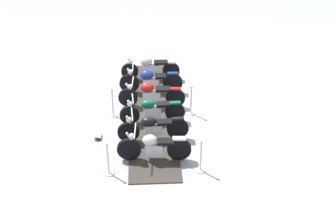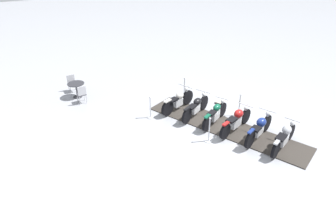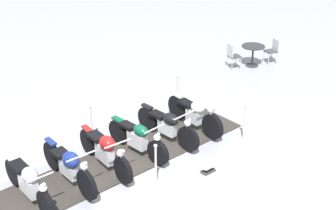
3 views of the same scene
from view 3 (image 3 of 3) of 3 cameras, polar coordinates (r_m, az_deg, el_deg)
name	(u,v)px [view 3 (image 3 of 3)]	position (r m, az deg, el deg)	size (l,w,h in m)	color
ground_plane	(122,161)	(12.63, -5.26, -6.37)	(80.00, 80.00, 0.00)	#A8AAB2
display_platform	(122,160)	(12.62, -5.26, -6.30)	(7.19, 1.52, 0.04)	#38332D
motorcycle_chrome	(29,183)	(11.31, -15.60, -8.55)	(1.05, 2.08, 0.95)	black
motorcycle_navy	(69,166)	(11.65, -11.21, -6.81)	(1.11, 2.14, 1.04)	black
motorcycle_maroon	(105,150)	(12.09, -7.18, -5.17)	(1.04, 2.20, 0.98)	black
motorcycle_forest	(138,138)	(12.61, -3.43, -3.79)	(1.17, 1.94, 0.96)	black
motorcycle_black	(168,125)	(13.15, 0.02, -2.29)	(1.22, 2.00, 1.01)	black
motorcycle_cream	(195,114)	(13.76, 3.09, -0.99)	(1.05, 2.08, 1.04)	black
stanchion_left_mid	(92,129)	(13.40, -8.68, -2.76)	(0.33, 0.33, 1.09)	silver
stanchion_right_mid	(156,171)	(11.54, -1.40, -7.50)	(0.30, 0.30, 1.08)	silver
stanchion_right_rear	(244,129)	(13.43, 8.67, -2.76)	(0.33, 0.33, 1.07)	silver
stanchion_left_rear	(177,97)	(15.05, 1.07, 0.92)	(0.32, 0.32, 1.06)	silver
info_placard	(208,170)	(12.18, 4.59, -7.38)	(0.41, 0.34, 0.18)	#333338
cafe_table	(253,51)	(18.36, 9.68, 6.12)	(0.84, 0.84, 0.76)	#2D2D33
cafe_chair_near_table	(233,55)	(17.98, 7.40, 5.70)	(0.44, 0.44, 0.93)	#B7B7BC
cafe_chair_across_table	(273,50)	(18.79, 11.85, 6.21)	(0.43, 0.43, 0.89)	#B7B7BC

